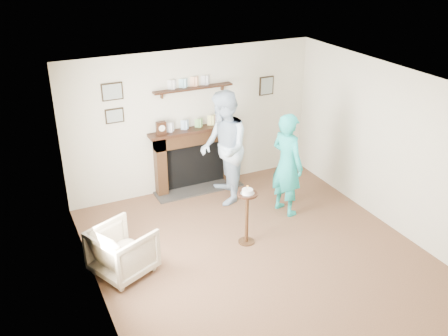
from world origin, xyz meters
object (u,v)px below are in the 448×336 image
Objects in this scene: woman at (284,211)px; pedestal_table at (247,208)px; armchair at (125,271)px; man at (224,199)px.

woman is 1.29m from pedestal_table.
armchair is 1.93m from pedestal_table.
pedestal_table is at bearing 3.23° from man.
woman is at bearing -105.20° from armchair.
armchair is at bearing 86.51° from woman.
man reaches higher than woman.
armchair is 2.89m from woman.
man is 1.09m from woman.
woman is at bearing 57.54° from man.
armchair is at bearing -44.71° from man.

